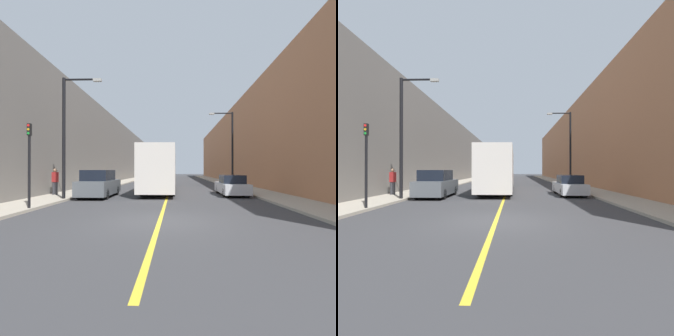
{
  "view_description": "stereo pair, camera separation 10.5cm",
  "coord_description": "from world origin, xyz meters",
  "views": [
    {
      "loc": [
        0.6,
        -9.64,
        1.9
      ],
      "look_at": [
        -0.28,
        19.28,
        2.06
      ],
      "focal_mm": 28.0,
      "sensor_mm": 36.0,
      "label": 1
    },
    {
      "loc": [
        0.7,
        -9.63,
        1.9
      ],
      "look_at": [
        -0.28,
        19.28,
        2.06
      ],
      "focal_mm": 28.0,
      "sensor_mm": 36.0,
      "label": 2
    }
  ],
  "objects": [
    {
      "name": "building_row_left",
      "position": [
        -10.57,
        30.0,
        4.86
      ],
      "size": [
        4.0,
        72.0,
        9.73
      ],
      "primitive_type": "cube",
      "color": "#66605B",
      "rests_on": "ground"
    },
    {
      "name": "parked_suv_left",
      "position": [
        -4.67,
        8.19,
        0.86
      ],
      "size": [
        1.93,
        4.73,
        1.86
      ],
      "color": "#51565B",
      "rests_on": "ground"
    },
    {
      "name": "street_lamp_left",
      "position": [
        -6.04,
        6.12,
        4.32
      ],
      "size": [
        2.41,
        0.24,
        7.36
      ],
      "color": "black",
      "rests_on": "sidewalk_left"
    },
    {
      "name": "car_right_near",
      "position": [
        4.71,
        9.84,
        0.68
      ],
      "size": [
        1.79,
        4.76,
        1.49
      ],
      "color": "silver",
      "rests_on": "ground"
    },
    {
      "name": "sidewalk_left",
      "position": [
        -7.26,
        30.0,
        0.07
      ],
      "size": [
        2.63,
        72.0,
        0.13
      ],
      "primitive_type": "cube",
      "color": "#A89E8C",
      "rests_on": "ground"
    },
    {
      "name": "traffic_light",
      "position": [
        -6.15,
        2.18,
        2.26
      ],
      "size": [
        0.16,
        0.18,
        3.88
      ],
      "color": "black",
      "rests_on": "sidewalk_left"
    },
    {
      "name": "road_center_line",
      "position": [
        0.0,
        30.0,
        0.0
      ],
      "size": [
        0.16,
        72.0,
        0.01
      ],
      "primitive_type": "cube",
      "color": "gold",
      "rests_on": "ground"
    },
    {
      "name": "street_lamp_right",
      "position": [
        6.04,
        16.65,
        4.39
      ],
      "size": [
        2.41,
        0.24,
        7.5
      ],
      "color": "black",
      "rests_on": "sidewalk_right"
    },
    {
      "name": "ground_plane",
      "position": [
        0.0,
        0.0,
        0.0
      ],
      "size": [
        200.0,
        200.0,
        0.0
      ],
      "primitive_type": "plane",
      "color": "#38383A"
    },
    {
      "name": "building_row_right",
      "position": [
        10.57,
        30.0,
        5.38
      ],
      "size": [
        4.0,
        72.0,
        10.77
      ],
      "primitive_type": "cube",
      "color": "#B2724C",
      "rests_on": "ground"
    },
    {
      "name": "bus",
      "position": [
        -0.73,
        12.99,
        1.92
      ],
      "size": [
        2.54,
        12.81,
        3.6
      ],
      "color": "silver",
      "rests_on": "ground"
    },
    {
      "name": "sidewalk_right",
      "position": [
        7.26,
        30.0,
        0.07
      ],
      "size": [
        2.63,
        72.0,
        0.13
      ],
      "primitive_type": "cube",
      "color": "#A89E8C",
      "rests_on": "ground"
    },
    {
      "name": "pedestrian",
      "position": [
        -7.9,
        8.5,
        1.08
      ],
      "size": [
        0.4,
        0.26,
        1.84
      ],
      "color": "#2D2D33",
      "rests_on": "sidewalk_left"
    }
  ]
}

